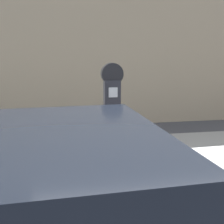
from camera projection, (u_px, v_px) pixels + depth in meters
The scene contains 2 objects.
sidewalk at pixel (126, 166), 4.59m from camera, with size 24.00×2.80×0.11m.
parking_meter at pixel (112, 109), 3.28m from camera, with size 0.22×0.13×1.50m.
Camera 1 is at (-0.96, -2.03, 1.76)m, focal length 50.00 mm.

